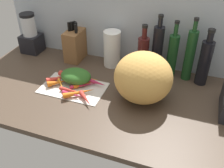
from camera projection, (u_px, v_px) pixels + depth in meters
ground_plane at (112, 96)px, 141.14cm from camera, size 170.00×80.00×3.00cm
wall_back at (134, 17)px, 153.04cm from camera, size 170.00×3.00×60.00cm
cutting_board at (73, 88)px, 144.41cm from camera, size 35.93×22.28×0.80cm
carrot_0 at (56, 83)px, 144.89cm from camera, size 10.01×8.84×3.25cm
carrot_1 at (58, 79)px, 148.03cm from camera, size 12.19×11.41×3.45cm
carrot_2 at (85, 78)px, 149.37cm from camera, size 15.46×3.89×2.66cm
carrot_3 at (85, 84)px, 144.79cm from camera, size 10.73×11.32×2.07cm
carrot_4 at (69, 78)px, 148.87cm from camera, size 16.27×9.13×3.39cm
carrot_5 at (72, 91)px, 139.28cm from camera, size 15.06×2.33×2.18cm
carrot_6 at (84, 85)px, 144.29cm from camera, size 14.22×10.89×2.02cm
carrot_7 at (95, 82)px, 145.42cm from camera, size 14.80×5.58×3.28cm
carrot_8 at (82, 78)px, 149.11cm from camera, size 11.44×10.93×2.62cm
carrot_9 at (85, 99)px, 133.18cm from camera, size 11.06×10.24×2.77cm
carrot_10 at (79, 93)px, 137.23cm from camera, size 15.20×13.61×3.10cm
carrot_11 at (73, 95)px, 136.22cm from camera, size 11.91×2.77×2.58cm
carrot_12 at (61, 83)px, 145.03cm from camera, size 9.71×10.39×2.37cm
carrot_greens_pile at (76, 76)px, 146.53cm from camera, size 17.94×13.80×7.59cm
winter_squash at (143, 78)px, 129.46cm from camera, size 29.81×28.83×26.43cm
knife_block at (75, 45)px, 166.95cm from camera, size 9.56×15.93×25.24cm
blender_appliance at (31, 36)px, 175.28cm from camera, size 12.62×12.62×27.20cm
paper_towel_roll at (112, 49)px, 159.61cm from camera, size 10.53×10.53×22.92cm
bottle_0 at (143, 54)px, 151.57cm from camera, size 6.63×6.63×30.76cm
bottle_1 at (157, 50)px, 149.67cm from camera, size 6.32×6.32×36.48cm
bottle_2 at (172, 55)px, 148.14cm from camera, size 5.86×5.86×34.24cm
bottle_3 at (190, 55)px, 144.30cm from camera, size 5.61×5.61×37.16cm
bottle_4 at (205, 62)px, 141.23cm from camera, size 6.81×6.81×32.96cm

